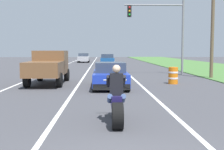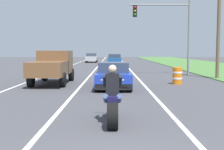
{
  "view_description": "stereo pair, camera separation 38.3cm",
  "coord_description": "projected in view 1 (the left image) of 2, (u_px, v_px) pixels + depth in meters",
  "views": [
    {
      "loc": [
        -0.43,
        -4.13,
        2.02
      ],
      "look_at": [
        -0.02,
        7.74,
        1.0
      ],
      "focal_mm": 46.88,
      "sensor_mm": 36.0,
      "label": 1
    },
    {
      "loc": [
        -0.05,
        -4.14,
        2.02
      ],
      "look_at": [
        -0.02,
        7.74,
        1.0
      ],
      "focal_mm": 46.88,
      "sensor_mm": 36.0,
      "label": 2
    }
  ],
  "objects": [
    {
      "name": "construction_barrel_nearest",
      "position": [
        173.0,
        75.0,
        17.41
      ],
      "size": [
        0.58,
        0.58,
        1.0
      ],
      "color": "orange",
      "rests_on": "ground"
    },
    {
      "name": "motorcycle_with_rider",
      "position": [
        116.0,
        102.0,
        7.98
      ],
      "size": [
        0.7,
        2.21,
        1.62
      ],
      "color": "black",
      "rests_on": "ground"
    },
    {
      "name": "distant_car_far_ahead",
      "position": [
        107.0,
        60.0,
        38.17
      ],
      "size": [
        1.8,
        4.0,
        1.5
      ],
      "color": "#194C8C",
      "rests_on": "ground"
    },
    {
      "name": "sports_car_blue",
      "position": [
        110.0,
        76.0,
        15.67
      ],
      "size": [
        1.84,
        4.3,
        1.37
      ],
      "color": "#1E38B2",
      "rests_on": "ground"
    },
    {
      "name": "lane_stripe_right_solid",
      "position": [
        129.0,
        74.0,
        24.28
      ],
      "size": [
        0.14,
        120.0,
        0.01
      ],
      "primitive_type": "cube",
      "color": "white",
      "rests_on": "ground"
    },
    {
      "name": "traffic_light_mast_near",
      "position": [
        165.0,
        25.0,
        23.47
      ],
      "size": [
        4.83,
        0.34,
        6.0
      ],
      "color": "gray",
      "rests_on": "ground"
    },
    {
      "name": "pickup_truck_left_lane_brown",
      "position": [
        48.0,
        65.0,
        17.31
      ],
      "size": [
        2.02,
        4.8,
        1.98
      ],
      "color": "brown",
      "rests_on": "ground"
    },
    {
      "name": "distant_car_further_ahead",
      "position": [
        84.0,
        58.0,
        47.52
      ],
      "size": [
        1.8,
        4.0,
        1.5
      ],
      "color": "#B2B2B7",
      "rests_on": "ground"
    },
    {
      "name": "lane_stripe_centre_dashed",
      "position": [
        85.0,
        74.0,
        24.15
      ],
      "size": [
        0.14,
        120.0,
        0.01
      ],
      "primitive_type": "cube",
      "color": "white",
      "rests_on": "ground"
    },
    {
      "name": "lane_stripe_left_solid",
      "position": [
        42.0,
        75.0,
        24.03
      ],
      "size": [
        0.14,
        120.0,
        0.01
      ],
      "primitive_type": "cube",
      "color": "white",
      "rests_on": "ground"
    },
    {
      "name": "utility_pole_roadside",
      "position": [
        212.0,
        28.0,
        20.52
      ],
      "size": [
        0.24,
        0.24,
        7.09
      ],
      "primitive_type": "cylinder",
      "color": "brown",
      "rests_on": "ground"
    }
  ]
}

